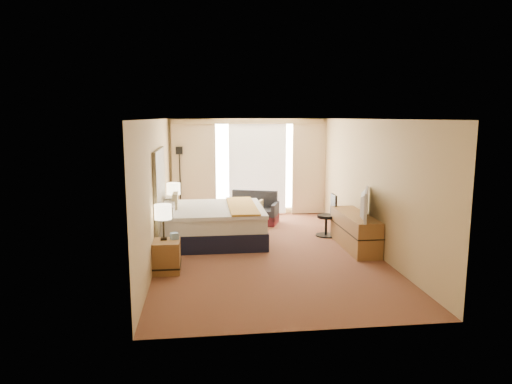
{
  "coord_description": "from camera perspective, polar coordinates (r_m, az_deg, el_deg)",
  "views": [
    {
      "loc": [
        -1.24,
        -8.72,
        2.64
      ],
      "look_at": [
        -0.15,
        0.4,
        1.13
      ],
      "focal_mm": 32.0,
      "sensor_mm": 36.0,
      "label": 1
    }
  ],
  "objects": [
    {
      "name": "ceiling",
      "position": [
        8.81,
        1.3,
        9.1
      ],
      "size": [
        4.2,
        7.0,
        0.02
      ],
      "primitive_type": "cube",
      "color": "silver",
      "rests_on": "wall_back"
    },
    {
      "name": "television",
      "position": [
        8.99,
        12.96,
        -1.47
      ],
      "size": [
        0.49,
        0.98,
        0.58
      ],
      "primitive_type": "imported",
      "rotation": [
        0.0,
        0.0,
        1.2
      ],
      "color": "black",
      "rests_on": "media_dresser"
    },
    {
      "name": "telephone",
      "position": [
        10.49,
        -9.54,
        -2.06
      ],
      "size": [
        0.23,
        0.21,
        0.07
      ],
      "primitive_type": "cube",
      "rotation": [
        0.0,
        0.0,
        0.43
      ],
      "color": "black",
      "rests_on": "nightstand_right"
    },
    {
      "name": "tissue_box",
      "position": [
        8.04,
        -10.17,
        -5.45
      ],
      "size": [
        0.16,
        0.16,
        0.11
      ],
      "primitive_type": "cube",
      "rotation": [
        0.0,
        0.0,
        0.41
      ],
      "color": "#80A4C6",
      "rests_on": "nightstand_left"
    },
    {
      "name": "desk_chair",
      "position": [
        10.33,
        9.04,
        -3.18
      ],
      "size": [
        0.46,
        0.46,
        0.94
      ],
      "rotation": [
        0.0,
        0.0,
        -0.0
      ],
      "color": "black",
      "rests_on": "floor"
    },
    {
      "name": "nightstand_right",
      "position": [
        10.46,
        -10.1,
        -3.85
      ],
      "size": [
        0.45,
        0.52,
        0.55
      ],
      "primitive_type": "cube",
      "color": "brown",
      "rests_on": "floor"
    },
    {
      "name": "media_dresser",
      "position": [
        9.53,
        12.26,
        -4.77
      ],
      "size": [
        0.5,
        1.8,
        0.7
      ],
      "primitive_type": "cube",
      "color": "brown",
      "rests_on": "floor"
    },
    {
      "name": "bed",
      "position": [
        9.84,
        -5.59,
        -3.92
      ],
      "size": [
        2.19,
        2.0,
        1.06
      ],
      "color": "black",
      "rests_on": "floor"
    },
    {
      "name": "window",
      "position": [
        12.36,
        0.17,
        3.22
      ],
      "size": [
        2.3,
        0.02,
        2.3
      ],
      "primitive_type": "cube",
      "color": "white",
      "rests_on": "wall_back"
    },
    {
      "name": "wall_right",
      "position": [
        9.44,
        14.0,
        0.92
      ],
      "size": [
        0.02,
        7.0,
        2.6
      ],
      "primitive_type": "cube",
      "color": "tan",
      "rests_on": "ground"
    },
    {
      "name": "curtains",
      "position": [
        12.24,
        -0.97,
        3.58
      ],
      "size": [
        4.12,
        0.19,
        2.56
      ],
      "color": "beige",
      "rests_on": "floor"
    },
    {
      "name": "wall_back",
      "position": [
        12.36,
        -1.0,
        3.13
      ],
      "size": [
        4.2,
        0.02,
        2.6
      ],
      "primitive_type": "cube",
      "color": "tan",
      "rests_on": "ground"
    },
    {
      "name": "loveseat",
      "position": [
        11.53,
        -0.4,
        -2.56
      ],
      "size": [
        1.42,
        1.07,
        0.79
      ],
      "rotation": [
        0.0,
        0.0,
        -0.35
      ],
      "color": "maroon",
      "rests_on": "floor"
    },
    {
      "name": "lamp_right",
      "position": [
        10.37,
        -10.28,
        0.33
      ],
      "size": [
        0.3,
        0.3,
        0.63
      ],
      "color": "black",
      "rests_on": "nightstand_right"
    },
    {
      "name": "nightstand_left",
      "position": [
        8.05,
        -11.09,
        -7.89
      ],
      "size": [
        0.45,
        0.52,
        0.55
      ],
      "primitive_type": "cube",
      "color": "brown",
      "rests_on": "floor"
    },
    {
      "name": "lamp_left",
      "position": [
        7.94,
        -11.54,
        -2.54
      ],
      "size": [
        0.29,
        0.29,
        0.62
      ],
      "color": "black",
      "rests_on": "nightstand_left"
    },
    {
      "name": "wall_left",
      "position": [
        8.87,
        -12.29,
        0.45
      ],
      "size": [
        0.02,
        7.0,
        2.6
      ],
      "primitive_type": "cube",
      "color": "tan",
      "rests_on": "ground"
    },
    {
      "name": "floor_lamp",
      "position": [
        12.11,
        -9.51,
        3.01
      ],
      "size": [
        0.24,
        0.24,
        1.88
      ],
      "color": "black",
      "rests_on": "floor"
    },
    {
      "name": "wall_front",
      "position": [
        5.53,
        6.37,
        -4.7
      ],
      "size": [
        4.2,
        0.02,
        2.6
      ],
      "primitive_type": "cube",
      "color": "tan",
      "rests_on": "ground"
    },
    {
      "name": "floor",
      "position": [
        9.2,
        1.24,
        -7.32
      ],
      "size": [
        4.2,
        7.0,
        0.02
      ],
      "primitive_type": "cube",
      "color": "#501617",
      "rests_on": "ground"
    },
    {
      "name": "headboard",
      "position": [
        9.06,
        -11.91,
        0.53
      ],
      "size": [
        0.06,
        1.85,
        1.5
      ],
      "primitive_type": "cube",
      "color": "black",
      "rests_on": "wall_left"
    }
  ]
}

